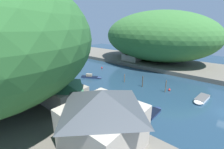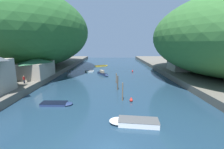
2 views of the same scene
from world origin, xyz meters
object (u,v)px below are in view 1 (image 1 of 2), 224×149
object	(u,v)px
boat_moored_right	(154,112)
channel_buoy_near	(102,68)
waterfront_building	(103,119)
boat_cabin_cruiser	(92,77)
right_bank_cottage	(132,55)
channel_buoy_far	(169,90)
boat_far_upstream	(201,99)
person_on_quay	(86,109)
boat_yellow_tender	(55,68)
boat_white_cruiser	(69,78)
boathouse_shed	(62,92)

from	to	relation	value
boat_moored_right	channel_buoy_near	world-z (taller)	channel_buoy_near
waterfront_building	boat_cabin_cruiser	xyz separation A→B (m)	(19.18, 22.91, -5.01)
boat_moored_right	right_bank_cottage	bearing A→B (deg)	129.51
boat_cabin_cruiser	channel_buoy_far	world-z (taller)	boat_cabin_cruiser
boat_far_upstream	person_on_quay	world-z (taller)	person_on_quay
boat_yellow_tender	boat_far_upstream	world-z (taller)	boat_far_upstream
boat_white_cruiser	person_on_quay	bearing A→B (deg)	-57.89
boat_far_upstream	channel_buoy_far	bearing A→B (deg)	0.55
boat_yellow_tender	channel_buoy_near	xyz separation A→B (m)	(11.55, -13.96, 0.13)
boat_white_cruiser	boat_far_upstream	bearing A→B (deg)	-14.24
boat_cabin_cruiser	boat_far_upstream	distance (m)	30.02
waterfront_building	person_on_quay	bearing A→B (deg)	64.30
boat_white_cruiser	channel_buoy_far	world-z (taller)	channel_buoy_far
boat_far_upstream	channel_buoy_far	size ratio (longest dim) A/B	7.24
boathouse_shed	boat_moored_right	size ratio (longest dim) A/B	1.92
boat_white_cruiser	channel_buoy_near	bearing A→B (deg)	58.43
boathouse_shed	channel_buoy_far	bearing A→B (deg)	-30.41
person_on_quay	channel_buoy_far	bearing A→B (deg)	-91.47
boat_cabin_cruiser	channel_buoy_near	bearing A→B (deg)	177.27
boat_white_cruiser	person_on_quay	size ratio (longest dim) A/B	2.03
right_bank_cottage	boat_white_cruiser	world-z (taller)	right_bank_cottage
boat_white_cruiser	person_on_quay	world-z (taller)	person_on_quay
boat_cabin_cruiser	boat_far_upstream	world-z (taller)	boat_cabin_cruiser
boat_far_upstream	channel_buoy_far	distance (m)	7.29
boat_white_cruiser	right_bank_cottage	bearing A→B (deg)	50.56
boat_far_upstream	boat_white_cruiser	size ratio (longest dim) A/B	1.79
right_bank_cottage	boat_moored_right	distance (m)	38.71
person_on_quay	boat_cabin_cruiser	bearing A→B (deg)	-29.47
boat_yellow_tender	boat_white_cruiser	bearing A→B (deg)	-41.74
boat_cabin_cruiser	person_on_quay	world-z (taller)	person_on_quay
boat_white_cruiser	channel_buoy_near	size ratio (longest dim) A/B	4.12
right_bank_cottage	boat_far_upstream	bearing A→B (deg)	-121.94
boat_yellow_tender	boat_far_upstream	xyz separation A→B (m)	(6.88, -48.44, 0.14)
boat_moored_right	person_on_quay	size ratio (longest dim) A/B	2.98
waterfront_building	boathouse_shed	world-z (taller)	waterfront_building
right_bank_cottage	waterfront_building	bearing A→B (deg)	-151.44
waterfront_building	boathouse_shed	size ratio (longest dim) A/B	0.92
boat_moored_right	boat_yellow_tender	bearing A→B (deg)	174.79
boat_far_upstream	person_on_quay	bearing A→B (deg)	63.18
person_on_quay	channel_buoy_near	bearing A→B (deg)	-35.62
channel_buoy_far	person_on_quay	distance (m)	22.82
channel_buoy_far	waterfront_building	bearing A→B (deg)	-178.63
waterfront_building	boat_yellow_tender	size ratio (longest dim) A/B	1.48
boat_moored_right	person_on_quay	world-z (taller)	person_on_quay
boat_far_upstream	boat_yellow_tender	bearing A→B (deg)	14.90
boat_far_upstream	boat_moored_right	bearing A→B (deg)	68.79
channel_buoy_far	person_on_quay	world-z (taller)	person_on_quay
right_bank_cottage	boat_white_cruiser	bearing A→B (deg)	171.03
boathouse_shed	boat_yellow_tender	bearing A→B (deg)	62.76
channel_buoy_near	person_on_quay	bearing A→B (deg)	-141.24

